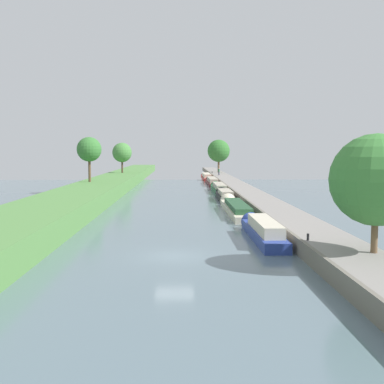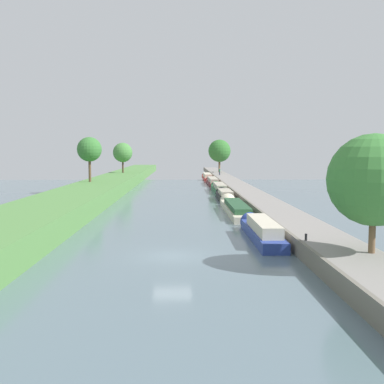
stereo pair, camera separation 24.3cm
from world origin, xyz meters
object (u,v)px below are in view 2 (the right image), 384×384
at_px(narrowboat_black, 225,195).
at_px(mooring_bollard_far, 213,172).
at_px(narrowboat_cream, 235,208).
at_px(mooring_bollard_near, 306,237).
at_px(narrowboat_red, 207,177).
at_px(person_walking, 220,171).
at_px(narrowboat_maroon, 212,181).
at_px(narrowboat_blue, 261,230).
at_px(narrowboat_green, 219,188).

bearing_deg(narrowboat_black, mooring_bollard_far, 87.94).
bearing_deg(narrowboat_cream, mooring_bollard_near, -84.69).
bearing_deg(narrowboat_red, person_walking, -41.65).
xyz_separation_m(narrowboat_maroon, mooring_bollard_far, (1.77, 25.03, 0.73)).
xyz_separation_m(narrowboat_black, narrowboat_red, (0.01, 46.74, 0.00)).
height_order(narrowboat_blue, narrowboat_red, narrowboat_blue).
bearing_deg(narrowboat_green, narrowboat_blue, -90.05).
bearing_deg(mooring_bollard_near, narrowboat_green, 92.06).
bearing_deg(narrowboat_green, mooring_bollard_far, 87.60).
xyz_separation_m(narrowboat_blue, mooring_bollard_near, (1.78, -6.47, 0.65)).
distance_m(narrowboat_black, narrowboat_green, 12.63).
relative_size(narrowboat_cream, mooring_bollard_far, 37.72).
bearing_deg(narrowboat_green, person_walking, 85.19).
bearing_deg(mooring_bollard_near, narrowboat_cream, 95.31).
height_order(narrowboat_maroon, mooring_bollard_far, mooring_bollard_far).
height_order(narrowboat_green, narrowboat_red, narrowboat_red).
height_order(narrowboat_black, person_walking, person_walking).
xyz_separation_m(narrowboat_cream, narrowboat_red, (0.11, 60.54, 0.07)).
bearing_deg(narrowboat_red, mooring_bollard_far, 75.29).
xyz_separation_m(narrowboat_black, narrowboat_green, (0.21, 12.63, 0.01)).
xyz_separation_m(narrowboat_cream, mooring_bollard_near, (2.04, -21.98, 0.80)).
bearing_deg(narrowboat_black, narrowboat_red, 89.98).
xyz_separation_m(narrowboat_black, narrowboat_maroon, (0.17, 29.08, 0.01)).
height_order(narrowboat_black, narrowboat_maroon, narrowboat_maroon).
bearing_deg(mooring_bollard_far, narrowboat_red, -104.71).
bearing_deg(narrowboat_maroon, narrowboat_green, -89.88).
bearing_deg(person_walking, narrowboat_red, 138.35).
bearing_deg(narrowboat_black, narrowboat_maroon, 89.66).
relative_size(narrowboat_black, narrowboat_green, 0.70).
height_order(narrowboat_black, mooring_bollard_far, mooring_bollard_far).
relative_size(narrowboat_green, person_walking, 9.08).
bearing_deg(narrowboat_cream, person_walking, 87.08).
height_order(narrowboat_green, narrowboat_maroon, same).
bearing_deg(mooring_bollard_near, narrowboat_maroon, 91.57).
relative_size(narrowboat_maroon, mooring_bollard_near, 37.48).
relative_size(narrowboat_blue, person_walking, 7.27).
relative_size(narrowboat_blue, narrowboat_red, 0.75).
bearing_deg(narrowboat_blue, person_walking, 87.90).
xyz_separation_m(narrowboat_cream, person_walking, (2.96, 58.00, 1.45)).
bearing_deg(person_walking, narrowboat_green, -94.81).
height_order(narrowboat_maroon, mooring_bollard_near, mooring_bollard_near).
xyz_separation_m(narrowboat_black, mooring_bollard_far, (1.95, 54.11, 0.74)).
bearing_deg(person_walking, narrowboat_blue, -92.10).
bearing_deg(mooring_bollard_near, mooring_bollard_far, 90.00).
relative_size(narrowboat_blue, mooring_bollard_near, 26.81).
distance_m(narrowboat_cream, narrowboat_green, 26.43).
relative_size(person_walking, mooring_bollard_near, 3.69).
bearing_deg(mooring_bollard_far, person_walking, -84.71).
xyz_separation_m(narrowboat_blue, person_walking, (2.70, 73.51, 1.30)).
height_order(person_walking, mooring_bollard_far, person_walking).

